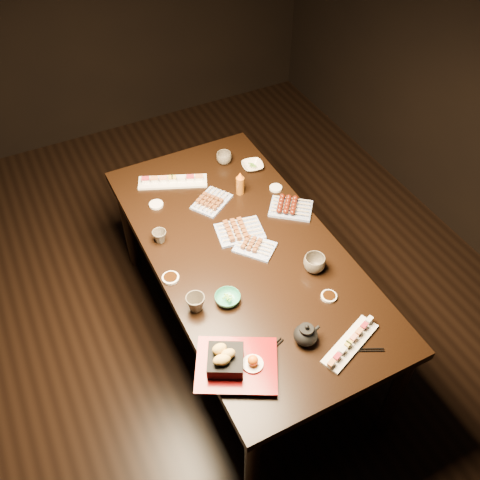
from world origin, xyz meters
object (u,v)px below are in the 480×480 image
(edamame_bowl_green, at_px, (228,298))
(teacup_far_left, at_px, (160,236))
(teapot, at_px, (306,333))
(sushi_platter_far, at_px, (173,180))
(tempura_tray, at_px, (236,360))
(condiment_bottle, at_px, (240,183))
(yakitori_plate_right, at_px, (255,245))
(edamame_bowl_cream, at_px, (252,166))
(teacup_mid_right, at_px, (314,264))
(teacup_far_right, at_px, (224,158))
(sushi_platter_near, at_px, (351,342))
(dining_table, at_px, (244,295))
(teacup_near_left, at_px, (196,303))
(yakitori_plate_left, at_px, (212,199))
(yakitori_plate_center, at_px, (240,229))

(edamame_bowl_green, distance_m, teacup_far_left, 0.52)
(edamame_bowl_green, height_order, teapot, teapot)
(sushi_platter_far, relative_size, tempura_tray, 1.15)
(edamame_bowl_green, xyz_separation_m, condiment_bottle, (0.39, 0.65, 0.05))
(teapot, bearing_deg, edamame_bowl_green, 119.02)
(yakitori_plate_right, xyz_separation_m, edamame_bowl_green, (-0.27, -0.24, -0.01))
(edamame_bowl_cream, xyz_separation_m, teacup_mid_right, (-0.10, -0.83, 0.03))
(teacup_far_right, bearing_deg, edamame_bowl_green, -114.71)
(teacup_far_left, bearing_deg, teacup_mid_right, -40.73)
(sushi_platter_near, xyz_separation_m, teacup_far_right, (0.06, 1.38, 0.02))
(sushi_platter_far, height_order, tempura_tray, tempura_tray)
(yakitori_plate_right, distance_m, edamame_bowl_green, 0.36)
(dining_table, xyz_separation_m, condiment_bottle, (0.17, 0.39, 0.45))
(teacup_far_right, bearing_deg, sushi_platter_near, -92.50)
(teacup_near_left, xyz_separation_m, teacup_mid_right, (0.60, -0.04, 0.00))
(tempura_tray, relative_size, teacup_mid_right, 3.16)
(teacup_mid_right, distance_m, teacup_far_right, 0.95)
(teacup_mid_right, xyz_separation_m, teacup_far_right, (-0.03, 0.94, -0.01))
(tempura_tray, distance_m, teapot, 0.32)
(yakitori_plate_right, height_order, yakitori_plate_left, yakitori_plate_left)
(yakitori_plate_center, distance_m, yakitori_plate_right, 0.13)
(edamame_bowl_cream, distance_m, teacup_far_right, 0.18)
(sushi_platter_near, bearing_deg, teacup_far_left, 96.73)
(yakitori_plate_center, relative_size, teacup_far_left, 3.27)
(dining_table, xyz_separation_m, teacup_mid_right, (0.24, -0.27, 0.42))
(dining_table, distance_m, teacup_far_right, 0.82)
(sushi_platter_near, distance_m, sushi_platter_far, 1.37)
(dining_table, distance_m, teacup_far_left, 0.59)
(yakitori_plate_left, height_order, teacup_far_right, teacup_far_right)
(condiment_bottle, bearing_deg, yakitori_plate_left, -178.57)
(teacup_far_left, height_order, teacup_far_right, teacup_far_right)
(sushi_platter_near, distance_m, teacup_far_left, 1.07)
(teacup_near_left, bearing_deg, sushi_platter_near, -42.58)
(teacup_far_right, bearing_deg, yakitori_plate_right, -103.11)
(edamame_bowl_cream, relative_size, teacup_near_left, 1.38)
(dining_table, relative_size, condiment_bottle, 12.61)
(dining_table, relative_size, teacup_far_right, 20.14)
(tempura_tray, bearing_deg, edamame_bowl_cream, 87.49)
(dining_table, relative_size, teacup_near_left, 20.33)
(dining_table, bearing_deg, yakitori_plate_center, 85.14)
(edamame_bowl_green, relative_size, edamame_bowl_cream, 0.97)
(sushi_platter_far, height_order, teacup_mid_right, teacup_mid_right)
(teapot, bearing_deg, teacup_mid_right, 50.50)
(dining_table, xyz_separation_m, yakitori_plate_center, (0.03, 0.11, 0.40))
(teapot, bearing_deg, yakitori_plate_right, 81.95)
(edamame_bowl_cream, bearing_deg, teacup_mid_right, -96.85)
(sushi_platter_near, bearing_deg, sushi_platter_far, 80.23)
(yakitori_plate_right, relative_size, teacup_mid_right, 1.83)
(tempura_tray, relative_size, teacup_near_left, 3.78)
(yakitori_plate_right, bearing_deg, teacup_far_right, 127.04)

